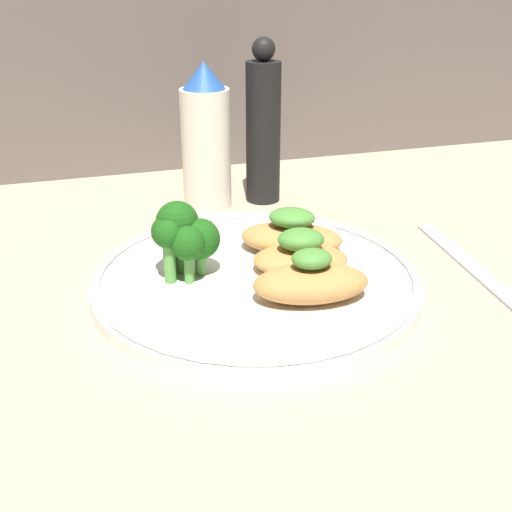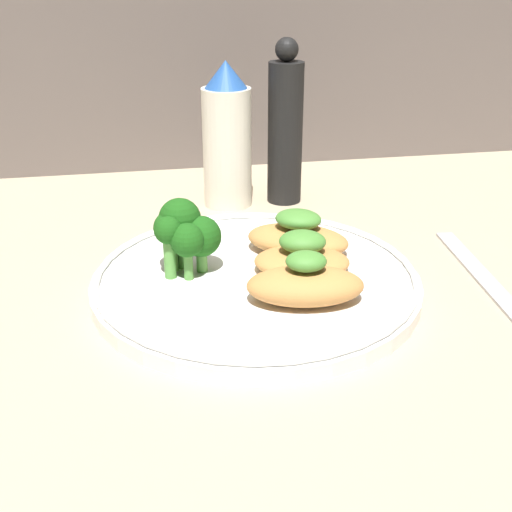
{
  "view_description": "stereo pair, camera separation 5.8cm",
  "coord_description": "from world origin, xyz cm",
  "px_view_note": "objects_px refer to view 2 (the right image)",
  "views": [
    {
      "loc": [
        -15.28,
        -50.26,
        27.98
      ],
      "look_at": [
        0.0,
        0.0,
        3.4
      ],
      "focal_mm": 45.0,
      "sensor_mm": 36.0,
      "label": 1
    },
    {
      "loc": [
        -9.66,
        -51.64,
        27.98
      ],
      "look_at": [
        0.0,
        0.0,
        3.4
      ],
      "focal_mm": 45.0,
      "sensor_mm": 36.0,
      "label": 2
    }
  ],
  "objects_px": {
    "sauce_bottle": "(227,138)",
    "pepper_grinder": "(285,129)",
    "plate": "(256,280)",
    "broccoli_bunch": "(184,232)"
  },
  "relations": [
    {
      "from": "sauce_bottle",
      "to": "pepper_grinder",
      "type": "relative_size",
      "value": 0.88
    },
    {
      "from": "sauce_bottle",
      "to": "plate",
      "type": "bearing_deg",
      "value": -91.89
    },
    {
      "from": "sauce_bottle",
      "to": "pepper_grinder",
      "type": "bearing_deg",
      "value": 0.0
    },
    {
      "from": "sauce_bottle",
      "to": "pepper_grinder",
      "type": "xyz_separation_m",
      "value": [
        0.07,
        0.0,
        0.01
      ]
    },
    {
      "from": "broccoli_bunch",
      "to": "sauce_bottle",
      "type": "xyz_separation_m",
      "value": [
        0.07,
        0.21,
        0.03
      ]
    },
    {
      "from": "plate",
      "to": "pepper_grinder",
      "type": "xyz_separation_m",
      "value": [
        0.08,
        0.23,
        0.08
      ]
    },
    {
      "from": "broccoli_bunch",
      "to": "pepper_grinder",
      "type": "height_order",
      "value": "pepper_grinder"
    },
    {
      "from": "plate",
      "to": "sauce_bottle",
      "type": "xyz_separation_m",
      "value": [
        0.01,
        0.23,
        0.07
      ]
    },
    {
      "from": "plate",
      "to": "broccoli_bunch",
      "type": "distance_m",
      "value": 0.08
    },
    {
      "from": "broccoli_bunch",
      "to": "sauce_bottle",
      "type": "distance_m",
      "value": 0.22
    }
  ]
}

